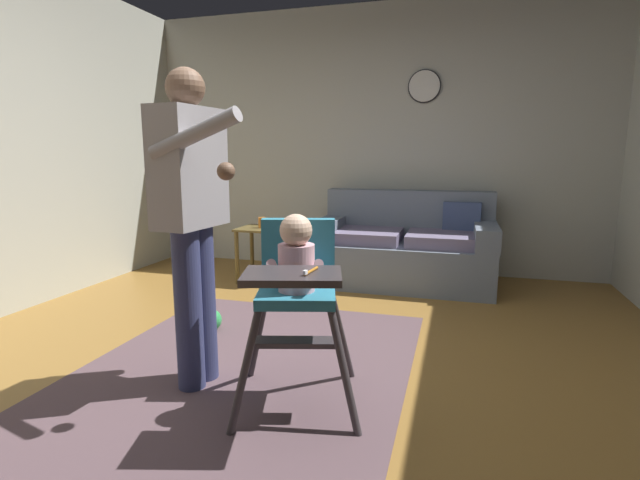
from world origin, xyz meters
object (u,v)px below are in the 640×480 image
at_px(side_table, 261,242).
at_px(sippy_cup, 262,222).
at_px(adult_standing, 192,213).
at_px(toy_ball, 211,320).
at_px(high_chair, 297,275).
at_px(wall_clock, 424,86).
at_px(couch, 406,248).

bearing_deg(side_table, sippy_cup, 0.00).
distance_m(side_table, sippy_cup, 0.19).
xyz_separation_m(adult_standing, sippy_cup, (-0.50, 2.03, -0.34)).
bearing_deg(side_table, toy_ball, -81.77).
xyz_separation_m(high_chair, sippy_cup, (-1.07, 2.09, -0.07)).
relative_size(adult_standing, toy_ball, 10.59).
height_order(sippy_cup, wall_clock, wall_clock).
relative_size(couch, side_table, 3.13).
height_order(adult_standing, side_table, adult_standing).
bearing_deg(toy_ball, sippy_cup, 97.49).
distance_m(high_chair, sippy_cup, 2.35).
distance_m(high_chair, toy_ball, 1.30).
height_order(high_chair, adult_standing, adult_standing).
relative_size(couch, wall_clock, 5.08).
xyz_separation_m(toy_ball, sippy_cup, (-0.18, 1.34, 0.49)).
bearing_deg(toy_ball, high_chair, -40.12).
bearing_deg(side_table, adult_standing, -75.78).
bearing_deg(wall_clock, high_chair, -96.64).
distance_m(high_chair, adult_standing, 0.63).
height_order(adult_standing, toy_ball, adult_standing).
distance_m(adult_standing, toy_ball, 1.14).
height_order(toy_ball, sippy_cup, sippy_cup).
bearing_deg(adult_standing, high_chair, -0.36).
relative_size(high_chair, sippy_cup, 9.44).
xyz_separation_m(couch, high_chair, (-0.25, -2.41, 0.31)).
bearing_deg(side_table, high_chair, -62.51).
relative_size(couch, high_chair, 1.72).
relative_size(adult_standing, wall_clock, 5.04).
relative_size(couch, adult_standing, 1.01).
height_order(couch, wall_clock, wall_clock).
height_order(high_chair, sippy_cup, high_chair).
bearing_deg(adult_standing, toy_ball, 119.86).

